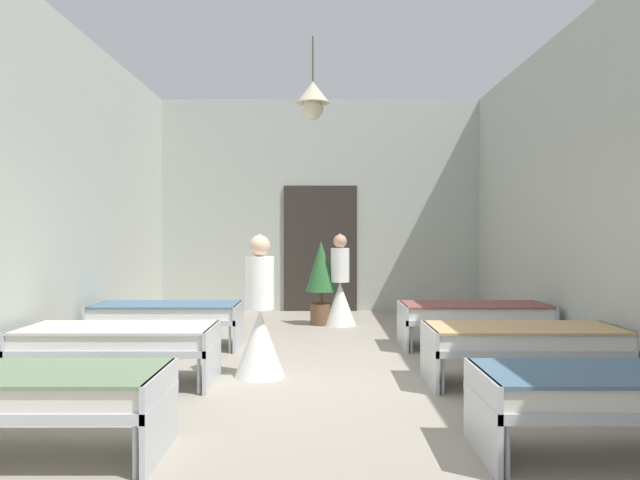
# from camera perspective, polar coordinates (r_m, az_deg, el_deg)

# --- Properties ---
(ground_plane) EXTENTS (6.70, 11.77, 0.10)m
(ground_plane) POSITION_cam_1_polar(r_m,az_deg,el_deg) (6.05, 0.01, -14.09)
(ground_plane) COLOR #9E9384
(room_shell) EXTENTS (6.50, 11.37, 4.06)m
(room_shell) POSITION_cam_1_polar(r_m,az_deg,el_deg) (7.18, -0.01, 4.98)
(room_shell) COLOR #B2B7AD
(room_shell) RESTS_ON ground
(bed_left_row_0) EXTENTS (1.90, 0.84, 0.57)m
(bed_left_row_0) POSITION_cam_1_polar(r_m,az_deg,el_deg) (4.55, -26.73, -12.79)
(bed_left_row_0) COLOR #B7BCC1
(bed_left_row_0) RESTS_ON ground
(bed_right_row_0) EXTENTS (1.90, 0.84, 0.57)m
(bed_right_row_0) POSITION_cam_1_polar(r_m,az_deg,el_deg) (4.56, 26.77, -12.77)
(bed_right_row_0) COLOR #B7BCC1
(bed_right_row_0) RESTS_ON ground
(bed_left_row_1) EXTENTS (1.90, 0.84, 0.57)m
(bed_left_row_1) POSITION_cam_1_polar(r_m,az_deg,el_deg) (6.27, -18.82, -9.04)
(bed_left_row_1) COLOR #B7BCC1
(bed_left_row_1) RESTS_ON ground
(bed_right_row_1) EXTENTS (1.90, 0.84, 0.57)m
(bed_right_row_1) POSITION_cam_1_polar(r_m,az_deg,el_deg) (6.28, 18.82, -9.03)
(bed_right_row_1) COLOR #B7BCC1
(bed_right_row_1) RESTS_ON ground
(bed_left_row_2) EXTENTS (1.90, 0.84, 0.57)m
(bed_left_row_2) POSITION_cam_1_polar(r_m,az_deg,el_deg) (8.07, -14.45, -6.85)
(bed_left_row_2) COLOR #B7BCC1
(bed_left_row_2) RESTS_ON ground
(bed_right_row_2) EXTENTS (1.90, 0.84, 0.57)m
(bed_right_row_2) POSITION_cam_1_polar(r_m,az_deg,el_deg) (8.08, 14.42, -6.85)
(bed_right_row_2) COLOR #B7BCC1
(bed_right_row_2) RESTS_ON ground
(nurse_near_aisle) EXTENTS (0.52, 0.52, 1.49)m
(nurse_near_aisle) POSITION_cam_1_polar(r_m,az_deg,el_deg) (6.28, -5.85, -8.16)
(nurse_near_aisle) COLOR white
(nurse_near_aisle) RESTS_ON ground
(nurse_mid_aisle) EXTENTS (0.52, 0.52, 1.49)m
(nurse_mid_aisle) POSITION_cam_1_polar(r_m,az_deg,el_deg) (9.68, 1.86, -5.05)
(nurse_mid_aisle) COLOR white
(nurse_mid_aisle) RESTS_ON ground
(potted_plant) EXTENTS (0.51, 0.51, 1.37)m
(potted_plant) POSITION_cam_1_polar(r_m,az_deg,el_deg) (9.71, 0.03, -3.27)
(potted_plant) COLOR brown
(potted_plant) RESTS_ON ground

